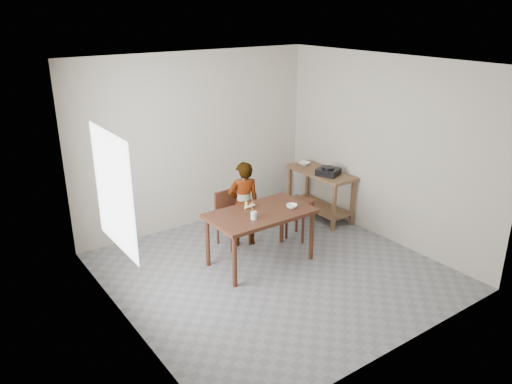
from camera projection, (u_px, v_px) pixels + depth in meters
floor at (273, 272)px, 6.65m from camera, size 4.00×4.00×0.04m
ceiling at (276, 61)px, 5.68m from camera, size 4.00×4.00×0.04m
wall_back at (195, 141)px, 7.70m from camera, size 4.00×0.04×2.70m
wall_front at (407, 232)px, 4.62m from camera, size 4.00×0.04×2.70m
wall_left at (117, 212)px, 5.06m from camera, size 0.04×4.00×2.70m
wall_right at (385, 149)px, 7.26m from camera, size 0.04×4.00×2.70m
window_pane at (113, 191)px, 5.19m from camera, size 0.02×1.10×1.30m
dining_table at (260, 237)px, 6.73m from camera, size 1.40×0.80×0.75m
prep_counter at (320, 194)px, 8.19m from camera, size 0.50×1.20×0.80m
child at (244, 204)px, 7.16m from camera, size 0.53×0.43×1.27m
dining_chair at (233, 219)px, 7.23m from camera, size 0.42×0.42×0.80m
stool at (300, 219)px, 7.49m from camera, size 0.44×0.44×0.61m
glass_tumbler at (254, 215)px, 6.37m from camera, size 0.09×0.09×0.10m
small_bowl at (292, 206)px, 6.72m from camera, size 0.16×0.16×0.05m
banana at (250, 206)px, 6.71m from camera, size 0.18×0.13×0.06m
serving_bowl at (304, 163)px, 8.36m from camera, size 0.25×0.25×0.05m
gas_burner at (328, 172)px, 7.85m from camera, size 0.40×0.40×0.10m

